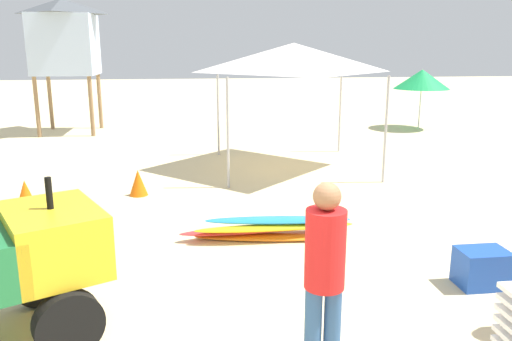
{
  "coord_description": "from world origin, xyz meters",
  "views": [
    {
      "loc": [
        -0.1,
        -3.54,
        2.66
      ],
      "look_at": [
        0.78,
        3.14,
        1.03
      ],
      "focal_mm": 36.09,
      "sensor_mm": 36.0,
      "label": 1
    }
  ],
  "objects_px": {
    "traffic_cone_near": "(26,198)",
    "traffic_cone_far": "(138,183)",
    "popup_canopy": "(293,58)",
    "cooler_box": "(482,268)",
    "lifeguard_tower": "(64,37)",
    "surfboard_pile": "(270,228)",
    "lifeguard_near_right": "(325,270)",
    "beach_umbrella_left": "(422,79)"
  },
  "relations": [
    {
      "from": "traffic_cone_far",
      "to": "cooler_box",
      "type": "distance_m",
      "value": 5.96
    },
    {
      "from": "popup_canopy",
      "to": "beach_umbrella_left",
      "type": "distance_m",
      "value": 7.22
    },
    {
      "from": "surfboard_pile",
      "to": "traffic_cone_far",
      "type": "relative_size",
      "value": 5.15
    },
    {
      "from": "lifeguard_tower",
      "to": "lifeguard_near_right",
      "type": "bearing_deg",
      "value": -70.28
    },
    {
      "from": "lifeguard_near_right",
      "to": "traffic_cone_far",
      "type": "height_order",
      "value": "lifeguard_near_right"
    },
    {
      "from": "lifeguard_near_right",
      "to": "cooler_box",
      "type": "height_order",
      "value": "lifeguard_near_right"
    },
    {
      "from": "surfboard_pile",
      "to": "cooler_box",
      "type": "height_order",
      "value": "cooler_box"
    },
    {
      "from": "beach_umbrella_left",
      "to": "traffic_cone_near",
      "type": "height_order",
      "value": "beach_umbrella_left"
    },
    {
      "from": "surfboard_pile",
      "to": "popup_canopy",
      "type": "relative_size",
      "value": 0.78
    },
    {
      "from": "popup_canopy",
      "to": "traffic_cone_near",
      "type": "height_order",
      "value": "popup_canopy"
    },
    {
      "from": "popup_canopy",
      "to": "beach_umbrella_left",
      "type": "xyz_separation_m",
      "value": [
        5.25,
        4.9,
        -0.8
      ]
    },
    {
      "from": "surfboard_pile",
      "to": "traffic_cone_far",
      "type": "bearing_deg",
      "value": 129.43
    },
    {
      "from": "traffic_cone_near",
      "to": "lifeguard_tower",
      "type": "bearing_deg",
      "value": 97.07
    },
    {
      "from": "surfboard_pile",
      "to": "beach_umbrella_left",
      "type": "relative_size",
      "value": 1.28
    },
    {
      "from": "lifeguard_tower",
      "to": "cooler_box",
      "type": "distance_m",
      "value": 13.86
    },
    {
      "from": "traffic_cone_near",
      "to": "lifeguard_near_right",
      "type": "bearing_deg",
      "value": -51.97
    },
    {
      "from": "popup_canopy",
      "to": "lifeguard_tower",
      "type": "relative_size",
      "value": 0.78
    },
    {
      "from": "surfboard_pile",
      "to": "traffic_cone_near",
      "type": "height_order",
      "value": "traffic_cone_near"
    },
    {
      "from": "beach_umbrella_left",
      "to": "traffic_cone_far",
      "type": "xyz_separation_m",
      "value": [
        -8.48,
        -6.76,
        -1.37
      ]
    },
    {
      "from": "traffic_cone_far",
      "to": "popup_canopy",
      "type": "bearing_deg",
      "value": 30.01
    },
    {
      "from": "surfboard_pile",
      "to": "traffic_cone_near",
      "type": "relative_size",
      "value": 4.18
    },
    {
      "from": "traffic_cone_near",
      "to": "cooler_box",
      "type": "xyz_separation_m",
      "value": [
        5.87,
        -3.28,
        -0.08
      ]
    },
    {
      "from": "beach_umbrella_left",
      "to": "cooler_box",
      "type": "distance_m",
      "value": 11.88
    },
    {
      "from": "popup_canopy",
      "to": "cooler_box",
      "type": "bearing_deg",
      "value": -80.98
    },
    {
      "from": "lifeguard_near_right",
      "to": "cooler_box",
      "type": "relative_size",
      "value": 3.04
    },
    {
      "from": "lifeguard_tower",
      "to": "traffic_cone_far",
      "type": "relative_size",
      "value": 8.46
    },
    {
      "from": "lifeguard_near_right",
      "to": "popup_canopy",
      "type": "height_order",
      "value": "popup_canopy"
    },
    {
      "from": "cooler_box",
      "to": "traffic_cone_near",
      "type": "bearing_deg",
      "value": 150.79
    },
    {
      "from": "lifeguard_near_right",
      "to": "cooler_box",
      "type": "distance_m",
      "value": 2.72
    },
    {
      "from": "beach_umbrella_left",
      "to": "traffic_cone_far",
      "type": "height_order",
      "value": "beach_umbrella_left"
    },
    {
      "from": "cooler_box",
      "to": "lifeguard_near_right",
      "type": "bearing_deg",
      "value": -148.14
    },
    {
      "from": "beach_umbrella_left",
      "to": "traffic_cone_near",
      "type": "distance_m",
      "value": 12.81
    },
    {
      "from": "lifeguard_near_right",
      "to": "beach_umbrella_left",
      "type": "relative_size",
      "value": 0.86
    },
    {
      "from": "beach_umbrella_left",
      "to": "traffic_cone_near",
      "type": "xyz_separation_m",
      "value": [
        -10.15,
        -7.71,
        -1.32
      ]
    },
    {
      "from": "traffic_cone_near",
      "to": "popup_canopy",
      "type": "bearing_deg",
      "value": 29.89
    },
    {
      "from": "traffic_cone_near",
      "to": "traffic_cone_far",
      "type": "bearing_deg",
      "value": 29.65
    },
    {
      "from": "surfboard_pile",
      "to": "lifeguard_near_right",
      "type": "height_order",
      "value": "lifeguard_near_right"
    },
    {
      "from": "lifeguard_near_right",
      "to": "lifeguard_tower",
      "type": "height_order",
      "value": "lifeguard_tower"
    },
    {
      "from": "surfboard_pile",
      "to": "beach_umbrella_left",
      "type": "bearing_deg",
      "value": 55.11
    },
    {
      "from": "surfboard_pile",
      "to": "traffic_cone_near",
      "type": "xyz_separation_m",
      "value": [
        -3.71,
        1.52,
        0.14
      ]
    },
    {
      "from": "lifeguard_near_right",
      "to": "lifeguard_tower",
      "type": "distance_m",
      "value": 14.04
    },
    {
      "from": "lifeguard_tower",
      "to": "cooler_box",
      "type": "height_order",
      "value": "lifeguard_tower"
    }
  ]
}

